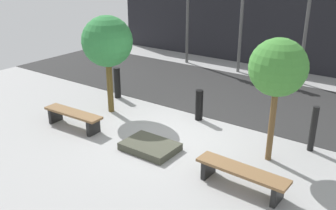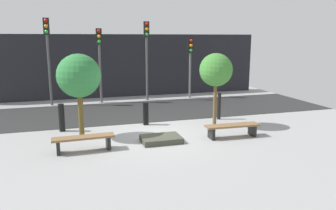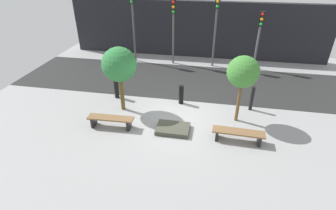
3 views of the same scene
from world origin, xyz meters
name	(u,v)px [view 3 (image 3 of 3)]	position (x,y,z in m)	size (l,w,h in m)	color
ground_plane	(176,119)	(0.00, 0.00, 0.00)	(18.00, 18.00, 0.00)	#979797
road_strip	(187,81)	(0.00, 3.76, 0.01)	(18.00, 4.39, 0.01)	#282828
building_facade	(196,30)	(0.00, 7.86, 1.72)	(16.20, 0.50, 3.45)	black
bench_left	(111,120)	(-2.40, -1.06, 0.32)	(1.79, 0.47, 0.45)	black
bench_right	(238,134)	(2.40, -1.06, 0.32)	(1.86, 0.50, 0.43)	black
planter_bed	(173,129)	(0.00, -0.86, 0.09)	(1.25, 0.88, 0.18)	#414336
tree_behind_left_bench	(119,65)	(-2.40, 0.35, 2.05)	(1.41, 1.41, 2.77)	brown
tree_behind_right_bench	(243,72)	(2.40, 0.35, 2.10)	(1.21, 1.21, 2.72)	brown
bollard_far_left	(116,88)	(-3.04, 1.32, 0.49)	(0.21, 0.21, 0.98)	black
bollard_left	(181,95)	(0.00, 1.32, 0.43)	(0.21, 0.21, 0.86)	black
bollard_center	(252,98)	(3.04, 1.32, 0.55)	(0.15, 0.15, 1.09)	black
traffic_light_west	(133,14)	(-3.62, 6.24, 2.86)	(0.28, 0.27, 4.18)	#4E4E4E
traffic_light_mid_west	(173,21)	(-1.21, 6.24, 2.56)	(0.28, 0.27, 3.71)	#545454
traffic_light_mid_east	(216,18)	(1.21, 6.24, 2.79)	(0.28, 0.27, 4.07)	#515151
traffic_light_east	(260,30)	(3.62, 6.24, 2.25)	(0.28, 0.27, 3.24)	slate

